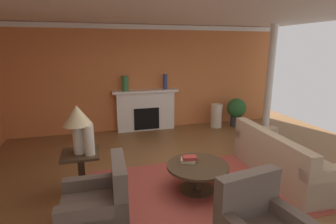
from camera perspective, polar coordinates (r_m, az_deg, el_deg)
The scene contains 19 objects.
ground_plane at distance 4.63m, azimuth 4.69°, elevation -15.57°, with size 9.60×9.60×0.00m, color brown.
wall_fireplace at distance 7.39m, azimuth -4.44°, elevation 7.42°, with size 7.98×0.12×2.88m, color #CC723D.
ceiling_panel at distance 4.35m, azimuth 4.03°, elevation 22.25°, with size 7.98×7.36×0.06m, color white.
crown_moulding at distance 7.28m, azimuth -4.52°, elevation 18.03°, with size 7.98×0.08×0.12m, color white.
area_rug at distance 4.49m, azimuth 6.36°, elevation -16.51°, with size 3.36×2.24×0.01m, color #993D33.
fireplace at distance 7.32m, azimuth -4.89°, elevation 0.20°, with size 1.80×0.35×1.14m.
sofa at distance 5.18m, azimuth 23.78°, elevation -9.77°, with size 0.99×2.14×0.85m.
armchair_near_window at distance 3.58m, azimuth -15.06°, elevation -19.98°, with size 0.83×0.83×0.95m.
coffee_table at distance 4.34m, azimuth 6.48°, elevation -12.76°, with size 1.00×1.00×0.45m.
side_table at distance 4.40m, azimuth -18.34°, elevation -12.05°, with size 0.56×0.56×0.70m.
table_lamp at distance 4.12m, azimuth -19.21°, elevation -1.65°, with size 0.44×0.44×0.75m.
vase_mantel_right at distance 7.25m, azimuth -0.65°, elevation 6.62°, with size 0.12×0.12×0.42m, color navy.
vase_tall_corner at distance 7.73m, azimuth 10.52°, elevation -0.78°, with size 0.33×0.33×0.68m, color beige.
vase_on_side_table at distance 4.08m, azimuth -16.86°, elevation -5.91°, with size 0.15×0.15×0.47m, color beige.
vase_mantel_left at distance 7.05m, azimuth -9.37°, elevation 6.16°, with size 0.17×0.17×0.41m, color #33703D.
book_red_cover at distance 4.35m, azimuth 4.41°, elevation -10.51°, with size 0.24×0.18×0.06m, color tan.
book_art_folio at distance 4.31m, azimuth 4.74°, elevation -9.96°, with size 0.22×0.14×0.05m, color maroon.
potted_plant at distance 7.91m, azimuth 14.71°, elevation 0.47°, with size 0.56×0.56×0.83m.
column_white at distance 7.89m, azimuth 21.35°, elevation 6.93°, with size 0.20×0.20×2.88m, color white.
Camera 1 is at (-1.44, -3.76, 2.28)m, focal length 27.89 mm.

